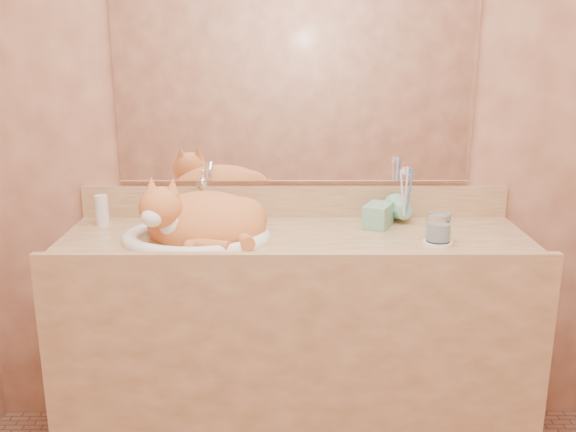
{
  "coord_description": "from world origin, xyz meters",
  "views": [
    {
      "loc": [
        -0.03,
        -1.36,
        1.5
      ],
      "look_at": [
        -0.03,
        0.7,
        0.93
      ],
      "focal_mm": 40.0,
      "sensor_mm": 36.0,
      "label": 1
    }
  ],
  "objects_px": {
    "cat": "(200,218)",
    "vanity_counter": "(295,350)",
    "sink_basin": "(196,217)",
    "toothbrush_cup": "(405,213)",
    "water_glass": "(439,228)",
    "soap_dispenser": "(373,206)"
  },
  "relations": [
    {
      "from": "cat",
      "to": "vanity_counter",
      "type": "bearing_deg",
      "value": 11.48
    },
    {
      "from": "sink_basin",
      "to": "cat",
      "type": "distance_m",
      "value": 0.02
    },
    {
      "from": "sink_basin",
      "to": "water_glass",
      "type": "distance_m",
      "value": 0.8
    },
    {
      "from": "sink_basin",
      "to": "toothbrush_cup",
      "type": "distance_m",
      "value": 0.75
    },
    {
      "from": "vanity_counter",
      "to": "sink_basin",
      "type": "distance_m",
      "value": 0.6
    },
    {
      "from": "cat",
      "to": "soap_dispenser",
      "type": "distance_m",
      "value": 0.6
    },
    {
      "from": "cat",
      "to": "soap_dispenser",
      "type": "xyz_separation_m",
      "value": [
        0.59,
        0.08,
        0.02
      ]
    },
    {
      "from": "cat",
      "to": "water_glass",
      "type": "distance_m",
      "value": 0.79
    },
    {
      "from": "cat",
      "to": "toothbrush_cup",
      "type": "xyz_separation_m",
      "value": [
        0.72,
        0.15,
        -0.02
      ]
    },
    {
      "from": "sink_basin",
      "to": "soap_dispenser",
      "type": "bearing_deg",
      "value": 9.37
    },
    {
      "from": "sink_basin",
      "to": "toothbrush_cup",
      "type": "height_order",
      "value": "sink_basin"
    },
    {
      "from": "cat",
      "to": "toothbrush_cup",
      "type": "distance_m",
      "value": 0.73
    },
    {
      "from": "soap_dispenser",
      "to": "water_glass",
      "type": "bearing_deg",
      "value": -12.68
    },
    {
      "from": "vanity_counter",
      "to": "cat",
      "type": "relative_size",
      "value": 3.85
    },
    {
      "from": "soap_dispenser",
      "to": "toothbrush_cup",
      "type": "distance_m",
      "value": 0.15
    },
    {
      "from": "vanity_counter",
      "to": "soap_dispenser",
      "type": "xyz_separation_m",
      "value": [
        0.27,
        0.07,
        0.52
      ]
    },
    {
      "from": "sink_basin",
      "to": "cat",
      "type": "xyz_separation_m",
      "value": [
        0.01,
        0.01,
        -0.01
      ]
    },
    {
      "from": "soap_dispenser",
      "to": "vanity_counter",
      "type": "bearing_deg",
      "value": -140.7
    },
    {
      "from": "cat",
      "to": "toothbrush_cup",
      "type": "relative_size",
      "value": 4.16
    },
    {
      "from": "vanity_counter",
      "to": "toothbrush_cup",
      "type": "height_order",
      "value": "toothbrush_cup"
    },
    {
      "from": "vanity_counter",
      "to": "water_glass",
      "type": "relative_size",
      "value": 17.23
    },
    {
      "from": "soap_dispenser",
      "to": "toothbrush_cup",
      "type": "bearing_deg",
      "value": 54.43
    }
  ]
}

